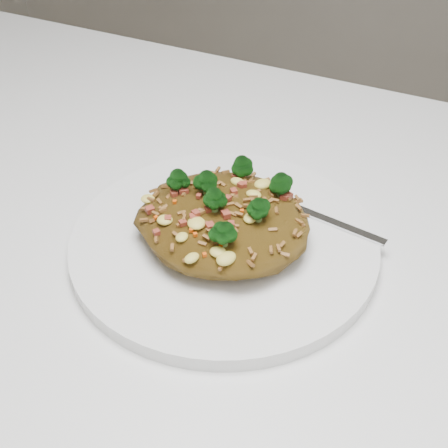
{
  "coord_description": "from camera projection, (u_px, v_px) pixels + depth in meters",
  "views": [
    {
      "loc": [
        0.22,
        -0.35,
        1.13
      ],
      "look_at": [
        0.04,
        0.03,
        0.78
      ],
      "focal_mm": 50.0,
      "sensor_mm": 36.0,
      "label": 1
    }
  ],
  "objects": [
    {
      "name": "plate",
      "position": [
        224.0,
        243.0,
        0.57
      ],
      "size": [
        0.28,
        0.28,
        0.01
      ],
      "primitive_type": "cylinder",
      "color": "white",
      "rests_on": "dining_table"
    },
    {
      "name": "dining_table",
      "position": [
        174.0,
        323.0,
        0.62
      ],
      "size": [
        1.2,
        0.8,
        0.75
      ],
      "color": "white",
      "rests_on": "ground"
    },
    {
      "name": "fork",
      "position": [
        313.0,
        214.0,
        0.58
      ],
      "size": [
        0.16,
        0.04,
        0.0
      ],
      "rotation": [
        0.0,
        0.0,
        -0.15
      ],
      "color": "silver",
      "rests_on": "plate"
    },
    {
      "name": "fried_rice",
      "position": [
        224.0,
        214.0,
        0.54
      ],
      "size": [
        0.16,
        0.14,
        0.06
      ],
      "color": "brown",
      "rests_on": "plate"
    }
  ]
}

